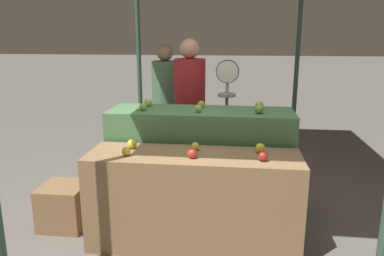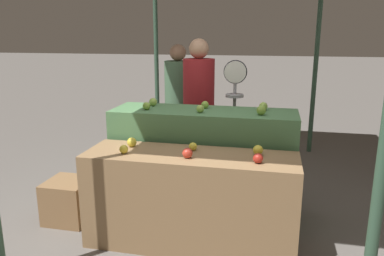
{
  "view_description": "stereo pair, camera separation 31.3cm",
  "coord_description": "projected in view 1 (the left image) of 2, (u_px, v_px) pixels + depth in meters",
  "views": [
    {
      "loc": [
        0.35,
        -2.95,
        1.8
      ],
      "look_at": [
        -0.05,
        0.3,
        0.98
      ],
      "focal_mm": 35.0,
      "sensor_mm": 36.0,
      "label": 1
    },
    {
      "loc": [
        0.66,
        -2.9,
        1.8
      ],
      "look_at": [
        -0.05,
        0.3,
        0.98
      ],
      "focal_mm": 35.0,
      "sensor_mm": 36.0,
      "label": 2
    }
  ],
  "objects": [
    {
      "name": "apple_back_3",
      "position": [
        148.0,
        103.0,
        3.79
      ],
      "size": [
        0.08,
        0.08,
        0.08
      ],
      "primitive_type": "sphere",
      "color": "#8EB247",
      "rests_on": "display_counter_back"
    },
    {
      "name": "apple_front_4",
      "position": [
        195.0,
        146.0,
        3.22
      ],
      "size": [
        0.07,
        0.07,
        0.07
      ],
      "primitive_type": "sphere",
      "color": "gold",
      "rests_on": "display_counter_front"
    },
    {
      "name": "display_counter_front",
      "position": [
        194.0,
        200.0,
        3.22
      ],
      "size": [
        1.8,
        0.55,
        0.83
      ],
      "primitive_type": "cube",
      "color": "olive",
      "rests_on": "ground_plane"
    },
    {
      "name": "wooden_crate_side",
      "position": [
        64.0,
        206.0,
        3.58
      ],
      "size": [
        0.41,
        0.41,
        0.41
      ],
      "primitive_type": "cube",
      "color": "olive",
      "rests_on": "ground_plane"
    },
    {
      "name": "apple_front_1",
      "position": [
        192.0,
        153.0,
        3.02
      ],
      "size": [
        0.08,
        0.08,
        0.08
      ],
      "primitive_type": "sphere",
      "color": "red",
      "rests_on": "display_counter_front"
    },
    {
      "name": "apple_front_5",
      "position": [
        260.0,
        148.0,
        3.15
      ],
      "size": [
        0.08,
        0.08,
        0.08
      ],
      "primitive_type": "sphere",
      "color": "gold",
      "rests_on": "display_counter_front"
    },
    {
      "name": "apple_front_2",
      "position": [
        263.0,
        156.0,
        2.95
      ],
      "size": [
        0.08,
        0.08,
        0.08
      ],
      "primitive_type": "sphere",
      "color": "#AD281E",
      "rests_on": "display_counter_front"
    },
    {
      "name": "produce_scale",
      "position": [
        227.0,
        98.0,
        4.2
      ],
      "size": [
        0.26,
        0.2,
        1.53
      ],
      "color": "#99999E",
      "rests_on": "ground_plane"
    },
    {
      "name": "person_customer_left",
      "position": [
        166.0,
        98.0,
        5.1
      ],
      "size": [
        0.41,
        0.41,
        1.67
      ],
      "rotation": [
        0.0,
        0.0,
        3.26
      ],
      "color": "#2D2D38",
      "rests_on": "ground_plane"
    },
    {
      "name": "apple_back_1",
      "position": [
        198.0,
        109.0,
        3.52
      ],
      "size": [
        0.07,
        0.07,
        0.07
      ],
      "primitive_type": "sphere",
      "color": "#8EB247",
      "rests_on": "display_counter_back"
    },
    {
      "name": "apple_back_2",
      "position": [
        259.0,
        109.0,
        3.46
      ],
      "size": [
        0.09,
        0.09,
        0.09
      ],
      "primitive_type": "sphere",
      "color": "#7AA338",
      "rests_on": "display_counter_back"
    },
    {
      "name": "apple_back_5",
      "position": [
        259.0,
        105.0,
        3.67
      ],
      "size": [
        0.08,
        0.08,
        0.08
      ],
      "primitive_type": "sphere",
      "color": "#8EB247",
      "rests_on": "display_counter_back"
    },
    {
      "name": "display_counter_back",
      "position": [
        201.0,
        163.0,
        3.77
      ],
      "size": [
        1.8,
        0.55,
        1.09
      ],
      "primitive_type": "cube",
      "color": "#4C7A4C",
      "rests_on": "ground_plane"
    },
    {
      "name": "apple_back_0",
      "position": [
        143.0,
        107.0,
        3.59
      ],
      "size": [
        0.08,
        0.08,
        0.08
      ],
      "primitive_type": "sphere",
      "color": "#7AA338",
      "rests_on": "display_counter_back"
    },
    {
      "name": "ground_plane",
      "position": [
        194.0,
        243.0,
        3.32
      ],
      "size": [
        60.0,
        60.0,
        0.0
      ],
      "primitive_type": "plane",
      "color": "#66605B"
    },
    {
      "name": "apple_back_4",
      "position": [
        201.0,
        105.0,
        3.72
      ],
      "size": [
        0.07,
        0.07,
        0.07
      ],
      "primitive_type": "sphere",
      "color": "#84AD3D",
      "rests_on": "display_counter_back"
    },
    {
      "name": "apple_front_0",
      "position": [
        126.0,
        151.0,
        3.08
      ],
      "size": [
        0.07,
        0.07,
        0.07
      ],
      "primitive_type": "sphere",
      "color": "gold",
      "rests_on": "display_counter_front"
    },
    {
      "name": "person_vendor_at_scale",
      "position": [
        190.0,
        102.0,
        4.46
      ],
      "size": [
        0.48,
        0.48,
        1.76
      ],
      "rotation": [
        0.0,
        0.0,
        3.52
      ],
      "color": "#2D2D38",
      "rests_on": "ground_plane"
    },
    {
      "name": "apple_front_3",
      "position": [
        132.0,
        144.0,
        3.27
      ],
      "size": [
        0.08,
        0.08,
        0.08
      ],
      "primitive_type": "sphere",
      "color": "gold",
      "rests_on": "display_counter_front"
    }
  ]
}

